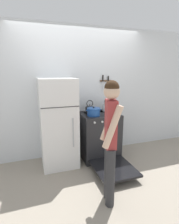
% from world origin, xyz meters
% --- Properties ---
extents(ground_plane, '(14.00, 14.00, 0.00)m').
position_xyz_m(ground_plane, '(0.00, 0.00, 0.00)').
color(ground_plane, gray).
extents(wall_back, '(10.00, 0.06, 2.55)m').
position_xyz_m(wall_back, '(0.00, 0.03, 1.27)').
color(wall_back, silver).
rests_on(wall_back, ground_plane).
extents(refrigerator, '(0.62, 0.67, 1.58)m').
position_xyz_m(refrigerator, '(-0.49, -0.32, 0.79)').
color(refrigerator, white).
rests_on(refrigerator, ground_plane).
extents(stove_range, '(0.71, 1.35, 0.90)m').
position_xyz_m(stove_range, '(0.30, -0.35, 0.45)').
color(stove_range, '#232326').
rests_on(stove_range, ground_plane).
extents(dutch_oven_pot, '(0.29, 0.25, 0.17)m').
position_xyz_m(dutch_oven_pot, '(0.14, -0.44, 0.98)').
color(dutch_oven_pot, '#1E4C9E').
rests_on(dutch_oven_pot, stove_range).
extents(tea_kettle, '(0.22, 0.17, 0.25)m').
position_xyz_m(tea_kettle, '(0.15, -0.19, 0.98)').
color(tea_kettle, black).
rests_on(tea_kettle, stove_range).
extents(utensil_jar, '(0.10, 0.10, 0.24)m').
position_xyz_m(utensil_jar, '(0.48, -0.18, 0.98)').
color(utensil_jar, silver).
rests_on(utensil_jar, stove_range).
extents(person, '(0.31, 0.37, 1.60)m').
position_xyz_m(person, '(-0.04, -1.52, 0.91)').
color(person, '#2D2D30').
rests_on(person, ground_plane).
extents(wall_knife_strip, '(0.24, 0.03, 0.33)m').
position_xyz_m(wall_knife_strip, '(0.55, -0.02, 1.51)').
color(wall_knife_strip, brown).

